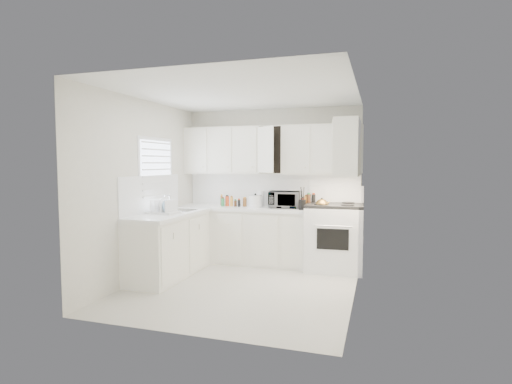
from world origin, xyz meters
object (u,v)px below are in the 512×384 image
at_px(dish_rack, 163,206).
at_px(tea_kettle, 322,204).
at_px(stove, 334,228).
at_px(microwave, 284,198).
at_px(rice_cooker, 255,200).
at_px(utensil_crock, 302,198).

bearing_deg(dish_rack, tea_kettle, 30.30).
distance_m(stove, microwave, 0.95).
xyz_separation_m(tea_kettle, dish_rack, (-2.17, -1.00, 0.02)).
height_order(rice_cooker, utensil_crock, utensil_crock).
distance_m(tea_kettle, dish_rack, 2.39).
relative_size(tea_kettle, dish_rack, 0.57).
height_order(stove, rice_cooker, stove).
height_order(microwave, dish_rack, microwave).
relative_size(rice_cooker, utensil_crock, 0.61).
xyz_separation_m(microwave, utensil_crock, (0.34, -0.19, 0.02)).
bearing_deg(dish_rack, stove, 31.83).
bearing_deg(dish_rack, utensil_crock, 35.69).
relative_size(stove, utensil_crock, 3.56).
bearing_deg(microwave, rice_cooker, -179.28).
height_order(microwave, rice_cooker, microwave).
distance_m(microwave, dish_rack, 1.97).
xyz_separation_m(rice_cooker, utensil_crock, (0.82, -0.13, 0.07)).
xyz_separation_m(rice_cooker, dish_rack, (-1.03, -1.21, 0.00)).
bearing_deg(microwave, dish_rack, -146.36).
height_order(stove, microwave, stove).
relative_size(tea_kettle, utensil_crock, 0.65).
xyz_separation_m(utensil_crock, dish_rack, (-1.85, -1.07, -0.07)).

